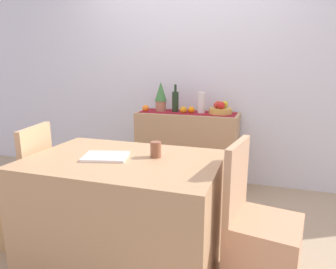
{
  "coord_description": "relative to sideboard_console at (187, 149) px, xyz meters",
  "views": [
    {
      "loc": [
        0.88,
        -2.25,
        1.32
      ],
      "look_at": [
        0.03,
        0.35,
        0.7
      ],
      "focal_mm": 32.19,
      "sensor_mm": 36.0,
      "label": 1
    }
  ],
  "objects": [
    {
      "name": "chair_by_corner",
      "position": [
        0.83,
        -1.47,
        -0.15
      ],
      "size": [
        0.46,
        0.46,
        0.9
      ],
      "color": "tan",
      "rests_on": "ground"
    },
    {
      "name": "apple_left",
      "position": [
        0.32,
        0.05,
        0.51
      ],
      "size": [
        0.07,
        0.07,
        0.07
      ],
      "primitive_type": "sphere",
      "color": "#BD3A1E",
      "rests_on": "fruit_bowl"
    },
    {
      "name": "table_runner",
      "position": [
        -0.0,
        0.0,
        0.42
      ],
      "size": [
        1.04,
        0.32,
        0.01
      ],
      "primitive_type": "cube",
      "color": "maroon",
      "rests_on": "sideboard_console"
    },
    {
      "name": "room_wall_rear",
      "position": [
        -0.07,
        0.26,
        0.94
      ],
      "size": [
        6.4,
        0.06,
        2.7
      ],
      "primitive_type": "cube",
      "color": "silver",
      "rests_on": "ground"
    },
    {
      "name": "fruit_bowl",
      "position": [
        0.36,
        0.0,
        0.45
      ],
      "size": [
        0.24,
        0.24,
        0.06
      ],
      "primitive_type": "cylinder",
      "color": "gold",
      "rests_on": "table_runner"
    },
    {
      "name": "apple_upper",
      "position": [
        0.32,
        -0.02,
        0.51
      ],
      "size": [
        0.06,
        0.06,
        0.06
      ],
      "primitive_type": "sphere",
      "color": "#B63229",
      "rests_on": "fruit_bowl"
    },
    {
      "name": "orange_loose_end",
      "position": [
        0.05,
        -0.03,
        0.45
      ],
      "size": [
        0.07,
        0.07,
        0.07
      ],
      "primitive_type": "sphere",
      "color": "orange",
      "rests_on": "sideboard_console"
    },
    {
      "name": "orange_loose_far",
      "position": [
        -0.03,
        -0.06,
        0.45
      ],
      "size": [
        0.08,
        0.08,
        0.08
      ],
      "primitive_type": "sphere",
      "color": "orange",
      "rests_on": "sideboard_console"
    },
    {
      "name": "apple_right",
      "position": [
        0.37,
        -0.06,
        0.52
      ],
      "size": [
        0.08,
        0.08,
        0.08
      ],
      "primitive_type": "sphere",
      "color": "red",
      "rests_on": "fruit_bowl"
    },
    {
      "name": "wine_bottle",
      "position": [
        -0.14,
        -0.0,
        0.53
      ],
      "size": [
        0.07,
        0.07,
        0.3
      ],
      "color": "#20321D",
      "rests_on": "sideboard_console"
    },
    {
      "name": "ground_plane",
      "position": [
        -0.07,
        -0.92,
        -0.42
      ],
      "size": [
        6.4,
        6.4,
        0.02
      ],
      "primitive_type": "cube",
      "color": "tan",
      "rests_on": "ground"
    },
    {
      "name": "open_book",
      "position": [
        -0.17,
        -1.5,
        0.33
      ],
      "size": [
        0.32,
        0.28,
        0.02
      ],
      "primitive_type": "cube",
      "rotation": [
        0.0,
        0.0,
        0.26
      ],
      "color": "white",
      "rests_on": "dining_table"
    },
    {
      "name": "dining_table",
      "position": [
        -0.06,
        -1.48,
        -0.04
      ],
      "size": [
        1.25,
        0.83,
        0.74
      ],
      "primitive_type": "cube",
      "color": "tan",
      "rests_on": "ground"
    },
    {
      "name": "potted_plant",
      "position": [
        -0.31,
        0.0,
        0.59
      ],
      "size": [
        0.13,
        0.13,
        0.33
      ],
      "color": "#B27457",
      "rests_on": "sideboard_console"
    },
    {
      "name": "ceramic_vase",
      "position": [
        0.15,
        0.0,
        0.53
      ],
      "size": [
        0.08,
        0.08,
        0.23
      ],
      "primitive_type": "cylinder",
      "color": "silver",
      "rests_on": "sideboard_console"
    },
    {
      "name": "apple_center",
      "position": [
        0.39,
        0.03,
        0.52
      ],
      "size": [
        0.07,
        0.07,
        0.07
      ],
      "primitive_type": "sphere",
      "color": "gold",
      "rests_on": "fruit_bowl"
    },
    {
      "name": "chair_near_window",
      "position": [
        -0.94,
        -1.47,
        -0.15
      ],
      "size": [
        0.47,
        0.47,
        0.9
      ],
      "color": "tan",
      "rests_on": "ground"
    },
    {
      "name": "coffee_cup",
      "position": [
        0.14,
        -1.38,
        0.38
      ],
      "size": [
        0.07,
        0.07,
        0.1
      ],
      "primitive_type": "cylinder",
      "color": "brown",
      "rests_on": "dining_table"
    },
    {
      "name": "sideboard_console",
      "position": [
        0.0,
        0.0,
        0.0
      ],
      "size": [
        1.1,
        0.42,
        0.83
      ],
      "primitive_type": "cube",
      "color": "tan",
      "rests_on": "ground"
    },
    {
      "name": "orange_loose_mid",
      "position": [
        -0.47,
        -0.07,
        0.45
      ],
      "size": [
        0.07,
        0.07,
        0.07
      ],
      "primitive_type": "sphere",
      "color": "orange",
      "rests_on": "sideboard_console"
    }
  ]
}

